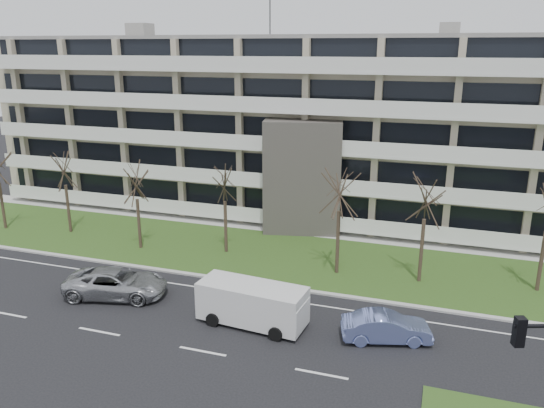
% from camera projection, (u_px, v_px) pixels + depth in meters
% --- Properties ---
extents(ground, '(160.00, 160.00, 0.00)m').
position_uv_depth(ground, '(203.00, 351.00, 26.12)').
color(ground, black).
rests_on(ground, ground).
extents(grass_verge, '(90.00, 10.00, 0.06)m').
position_uv_depth(grass_verge, '(281.00, 256.00, 37.94)').
color(grass_verge, '#314C19').
rests_on(grass_verge, ground).
extents(curb, '(90.00, 0.35, 0.12)m').
position_uv_depth(curb, '(258.00, 284.00, 33.38)').
color(curb, '#B2B2AD').
rests_on(curb, ground).
extents(sidewalk, '(90.00, 2.00, 0.08)m').
position_uv_depth(sidewalk, '(301.00, 231.00, 42.94)').
color(sidewalk, '#B2B2AD').
rests_on(sidewalk, ground).
extents(lane_edge_line, '(90.00, 0.12, 0.01)m').
position_uv_depth(lane_edge_line, '(249.00, 295.00, 32.04)').
color(lane_edge_line, white).
rests_on(lane_edge_line, ground).
extents(apartment_building, '(60.50, 15.10, 18.75)m').
position_uv_depth(apartment_building, '(323.00, 126.00, 46.97)').
color(apartment_building, tan).
rests_on(apartment_building, ground).
extents(silver_pickup, '(6.49, 4.08, 1.67)m').
position_uv_depth(silver_pickup, '(116.00, 283.00, 31.69)').
color(silver_pickup, '#A8AAAF').
rests_on(silver_pickup, ground).
extents(blue_sedan, '(4.77, 2.77, 1.49)m').
position_uv_depth(blue_sedan, '(386.00, 327.00, 26.90)').
color(blue_sedan, '#7C8DD7').
rests_on(blue_sedan, ground).
extents(white_van, '(6.01, 2.82, 2.26)m').
position_uv_depth(white_van, '(253.00, 301.00, 28.33)').
color(white_van, silver).
rests_on(white_van, ground).
extents(tree_1, '(3.51, 3.51, 7.03)m').
position_uv_depth(tree_1, '(63.00, 166.00, 41.27)').
color(tree_1, '#382B21').
rests_on(tree_1, ground).
extents(tree_2, '(3.39, 3.39, 6.78)m').
position_uv_depth(tree_2, '(136.00, 180.00, 37.93)').
color(tree_2, '#382B21').
rests_on(tree_2, ground).
extents(tree_3, '(3.45, 3.45, 6.89)m').
position_uv_depth(tree_3, '(224.00, 181.00, 37.16)').
color(tree_3, '#382B21').
rests_on(tree_3, ground).
extents(tree_4, '(3.85, 3.85, 7.70)m').
position_uv_depth(tree_4, '(340.00, 186.00, 33.41)').
color(tree_4, '#382B21').
rests_on(tree_4, ground).
extents(tree_5, '(3.76, 3.76, 7.51)m').
position_uv_depth(tree_5, '(426.00, 194.00, 32.19)').
color(tree_5, '#382B21').
rests_on(tree_5, ground).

